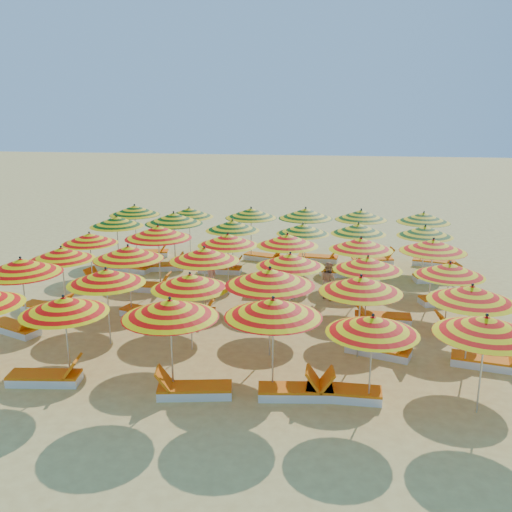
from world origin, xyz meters
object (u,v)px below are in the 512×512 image
object	(u,v)px
umbrella_29	(425,231)
lounger_14	(148,286)
umbrella_9	(270,277)
lounger_7	(488,362)
umbrella_11	(472,294)
umbrella_12	(61,254)
lounger_15	(272,292)
umbrella_4	(373,325)
umbrella_26	(232,225)
umbrella_7	(106,276)
umbrella_32	(251,213)
lounger_4	(342,392)
umbrella_6	(21,266)
umbrella_33	(306,213)
lounger_20	(343,272)
umbrella_30	(135,210)
lounger_6	(380,350)
beachgoer_b	(328,281)
lounger_12	(464,329)
umbrella_17	(450,269)
umbrella_27	(303,229)
lounger_21	(438,278)
umbrella_3	(273,308)
lounger_3	(298,391)
umbrella_13	(128,253)
umbrella_23	(433,246)
lounger_24	(319,258)
lounger_25	(373,260)
umbrella_1	(64,305)
umbrella_14	(204,254)
umbrella_10	(361,284)
umbrella_16	(368,263)
beachgoer_a	(211,278)
umbrella_24	(116,221)
umbrella_20	(228,240)
lounger_8	(49,308)
lounger_5	(15,328)
umbrella_28	(358,229)
lounger_10	(189,313)
umbrella_15	(290,260)
umbrella_25	(174,218)
umbrella_8	(190,281)
umbrella_18	(90,238)
umbrella_19	(158,232)
lounger_2	(193,390)
lounger_13	(107,284)
umbrella_2	(170,308)
lounger_18	(164,266)
lounger_16	(446,299)
umbrella_5	(486,326)

from	to	relation	value
umbrella_29	lounger_14	bearing A→B (deg)	-164.94
umbrella_9	lounger_7	distance (m)	5.98
umbrella_11	lounger_14	xyz separation A→B (m)	(-10.08, 4.86, -1.84)
umbrella_12	lounger_15	distance (m)	7.15
umbrella_4	umbrella_26	bearing A→B (deg)	117.26
umbrella_7	umbrella_32	bearing A→B (deg)	75.26
umbrella_12	lounger_4	bearing A→B (deg)	-26.55
umbrella_6	umbrella_7	xyz separation A→B (m)	(2.58, -0.17, -0.13)
umbrella_33	lounger_20	world-z (taller)	umbrella_33
umbrella_30	umbrella_32	distance (m)	5.16
lounger_6	beachgoer_b	size ratio (longest dim) A/B	1.40
lounger_12	umbrella_17	bearing A→B (deg)	-38.65
umbrella_27	lounger_21	xyz separation A→B (m)	(5.15, 0.13, -1.76)
umbrella_3	lounger_3	bearing A→B (deg)	-15.80
umbrella_6	umbrella_30	xyz separation A→B (m)	(-0.08, 9.26, -0.05)
umbrella_13	umbrella_23	size ratio (longest dim) A/B	1.15
lounger_24	lounger_25	world-z (taller)	same
umbrella_1	umbrella_14	world-z (taller)	umbrella_14
umbrella_10	umbrella_16	xyz separation A→B (m)	(0.27, 2.42, -0.10)
umbrella_7	beachgoer_a	bearing A→B (deg)	66.58
umbrella_24	lounger_24	bearing A→B (deg)	16.85
umbrella_20	lounger_8	bearing A→B (deg)	-153.35
beachgoer_a	lounger_5	bearing A→B (deg)	140.34
lounger_6	umbrella_20	bearing A→B (deg)	156.83
lounger_5	umbrella_28	bearing A→B (deg)	57.49
umbrella_33	lounger_10	size ratio (longest dim) A/B	1.68
lounger_10	umbrella_15	bearing A→B (deg)	-0.55
umbrella_25	lounger_12	size ratio (longest dim) A/B	1.34
umbrella_1	umbrella_6	size ratio (longest dim) A/B	0.80
umbrella_8	lounger_24	size ratio (longest dim) A/B	1.35
umbrella_18	umbrella_19	size ratio (longest dim) A/B	0.86
umbrella_15	umbrella_8	bearing A→B (deg)	-133.20
umbrella_14	umbrella_19	bearing A→B (deg)	134.68
umbrella_4	umbrella_15	distance (m)	5.36
umbrella_3	lounger_2	distance (m)	2.68
umbrella_11	lounger_13	world-z (taller)	umbrella_11
umbrella_2	lounger_18	size ratio (longest dim) A/B	1.34
umbrella_20	lounger_18	world-z (taller)	umbrella_20
umbrella_26	lounger_24	xyz separation A→B (m)	(3.30, 2.41, -1.82)
lounger_16	lounger_20	world-z (taller)	same
umbrella_24	umbrella_26	distance (m)	4.73
umbrella_14	lounger_15	world-z (taller)	umbrella_14
umbrella_4	lounger_13	world-z (taller)	umbrella_4
umbrella_6	umbrella_28	size ratio (longest dim) A/B	1.12
lounger_20	umbrella_4	bearing A→B (deg)	-106.27
lounger_13	lounger_21	bearing A→B (deg)	-150.37
umbrella_3	lounger_25	xyz separation A→B (m)	(2.86, 11.71, -1.93)
umbrella_5	umbrella_8	world-z (taller)	umbrella_5
umbrella_19	umbrella_5	bearing A→B (deg)	-36.75
umbrella_11	umbrella_29	size ratio (longest dim) A/B	1.12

